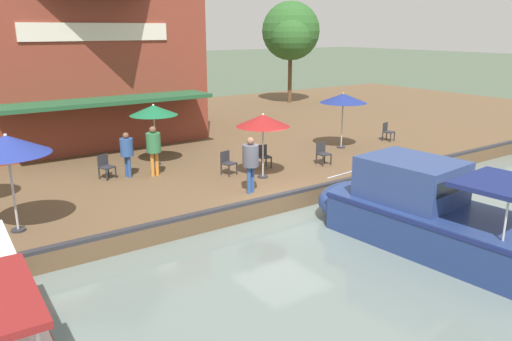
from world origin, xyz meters
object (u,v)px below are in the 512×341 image
Objects in this scene: waterfront_restaurant at (67,49)px; tree_upstream_bank at (291,33)px; cafe_chair_back_row_seat at (227,162)px; cafe_chair_far_corner_seat at (263,155)px; motorboat_far_downstream at (418,212)px; cafe_chair_beside_entrance at (323,152)px; person_mid_patio at (251,158)px; patio_umbrella_mid_patio_left at (343,98)px; person_near_entrance at (154,145)px; patio_umbrella_mid_patio_right at (7,145)px; cafe_chair_under_first_umbrella at (387,131)px; person_at_quay_edge at (127,150)px; cafe_chair_facing_river at (105,165)px; patio_umbrella_near_quay_edge at (153,110)px; patio_umbrella_by_entrance at (263,121)px.

waterfront_restaurant reaches higher than tree_upstream_bank.
cafe_chair_back_row_seat is 1.00× the size of cafe_chair_far_corner_seat.
cafe_chair_far_corner_seat is 7.02m from motorboat_far_downstream.
cafe_chair_far_corner_seat is at bearing 21.19° from waterfront_restaurant.
cafe_chair_beside_entrance is 4.54m from person_mid_patio.
patio_umbrella_mid_patio_left is at bearing 149.37° from motorboat_far_downstream.
person_near_entrance is (-0.61, -8.61, -1.05)m from patio_umbrella_mid_patio_left.
cafe_chair_beside_entrance is at bearing 66.18° from cafe_chair_far_corner_seat.
person_near_entrance is at bearing 118.29° from patio_umbrella_mid_patio_right.
cafe_chair_under_first_umbrella is (-1.94, 16.49, -1.84)m from patio_umbrella_mid_patio_right.
person_near_entrance is (0.41, 0.84, 0.14)m from person_at_quay_edge.
patio_umbrella_mid_patio_left is at bearing 98.75° from patio_umbrella_mid_patio_right.
cafe_chair_facing_river is at bearing -142.10° from person_mid_patio.
person_near_entrance is at bearing -110.30° from cafe_chair_beside_entrance.
patio_umbrella_mid_patio_right is at bearing -79.20° from cafe_chair_back_row_seat.
person_near_entrance is (0.68, 1.56, 0.67)m from cafe_chair_facing_river.
waterfront_restaurant is at bearing -178.58° from person_near_entrance.
patio_umbrella_mid_patio_left reaches higher than person_near_entrance.
motorboat_far_downstream is at bearing -44.47° from cafe_chair_under_first_umbrella.
patio_umbrella_mid_patio_left reaches higher than cafe_chair_back_row_seat.
person_near_entrance reaches higher than cafe_chair_far_corner_seat.
patio_umbrella_mid_patio_right is 1.44× the size of person_near_entrance.
waterfront_restaurant is at bearing -138.29° from patio_umbrella_mid_patio_left.
cafe_chair_under_first_umbrella is 0.47× the size of person_near_entrance.
cafe_chair_facing_river is 0.12× the size of motorboat_far_downstream.
person_at_quay_edge is at bearing -95.48° from cafe_chair_under_first_umbrella.
person_mid_patio is (2.94, -6.86, -1.04)m from patio_umbrella_mid_patio_left.
waterfront_restaurant is at bearing -158.81° from cafe_chair_far_corner_seat.
patio_umbrella_mid_patio_right is at bearing -80.84° from cafe_chair_far_corner_seat.
patio_umbrella_near_quay_edge is 4.49m from patio_umbrella_by_entrance.
tree_upstream_bank is at bearing 98.45° from waterfront_restaurant.
motorboat_far_downstream is (6.06, -1.98, -0.17)m from cafe_chair_beside_entrance.
cafe_chair_under_first_umbrella is 0.46× the size of person_mid_patio.
patio_umbrella_mid_patio_left is (9.91, 8.84, -1.97)m from waterfront_restaurant.
patio_umbrella_mid_patio_left is 1.03× the size of patio_umbrella_near_quay_edge.
patio_umbrella_mid_patio_right reaches higher than cafe_chair_facing_river.
person_mid_patio is at bearing 33.12° from person_at_quay_edge.
cafe_chair_facing_river is 1.00× the size of cafe_chair_back_row_seat.
person_near_entrance is (1.42, -0.67, -0.98)m from patio_umbrella_near_quay_edge.
cafe_chair_far_corner_seat is 1.00× the size of cafe_chair_beside_entrance.
cafe_chair_back_row_seat is 1.00× the size of cafe_chair_under_first_umbrella.
patio_umbrella_by_entrance is at bearing 38.11° from cafe_chair_back_row_seat.
tree_upstream_bank is at bearing 138.22° from cafe_chair_far_corner_seat.
cafe_chair_far_corner_seat is at bearing 49.82° from patio_umbrella_near_quay_edge.
patio_umbrella_near_quay_edge is at bearing -101.50° from cafe_chair_under_first_umbrella.
cafe_chair_back_row_seat and cafe_chair_under_first_umbrella have the same top height.
tree_upstream_bank is at bearing 162.33° from cafe_chair_under_first_umbrella.
patio_umbrella_near_quay_edge is 3.57m from cafe_chair_back_row_seat.
patio_umbrella_mid_patio_right reaches higher than cafe_chair_far_corner_seat.
patio_umbrella_mid_patio_left is 10.39m from cafe_chair_facing_river.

